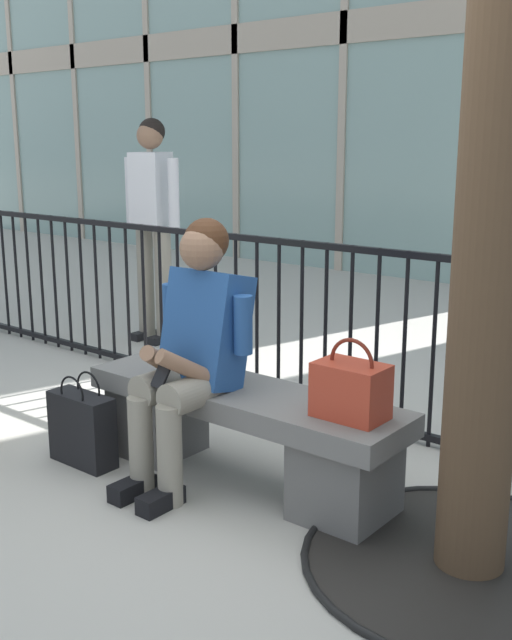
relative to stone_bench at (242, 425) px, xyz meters
name	(u,v)px	position (x,y,z in m)	size (l,w,h in m)	color
ground_plane	(243,480)	(0.00, 0.00, -0.27)	(60.00, 60.00, 0.00)	#B2ADA3
stone_bench	(242,425)	(0.00, 0.00, 0.00)	(1.60, 0.44, 0.45)	slate
seated_person_with_phone	(193,345)	(-0.18, -0.13, 0.38)	(0.52, 0.66, 1.21)	gray
handbag_on_bench	(351,389)	(0.58, -0.01, 0.30)	(0.29, 0.19, 0.33)	#B23823
shopping_bag	(82,428)	(-0.73, -0.34, -0.09)	(0.36, 0.14, 0.46)	black
bystander_at_railing	(152,213)	(-2.19, 1.54, 0.73)	(0.55, 0.44, 1.71)	gray
plaza_railing	(350,336)	(0.00, 0.92, 0.24)	(9.81, 0.04, 1.01)	black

